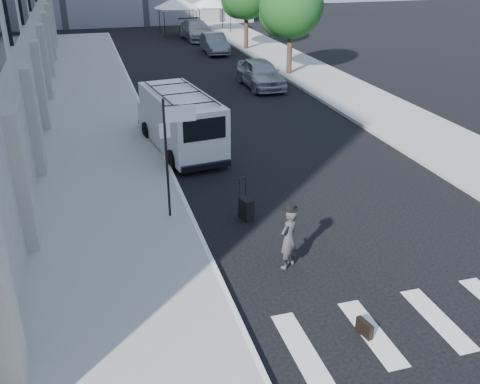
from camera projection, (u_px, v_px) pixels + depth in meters
ground at (292, 263)px, 13.64m from camera, size 120.00×120.00×0.00m
sidewalk_left at (94, 106)px, 26.44m from camera, size 4.50×48.00×0.15m
sidewalk_right at (310, 73)px, 33.30m from camera, size 4.00×56.00×0.15m
sign_pole at (174, 134)px, 14.70m from camera, size 1.03×0.07×3.50m
tree_near at (289, 8)px, 31.40m from camera, size 3.80×3.83×6.03m
tent_left at (177, 3)px, 46.56m from camera, size 4.00×4.00×3.20m
tent_right at (211, 1)px, 47.81m from camera, size 4.00×4.00×3.20m
businessman at (289, 238)px, 13.14m from camera, size 0.71×0.66×1.63m
briefcase at (364, 328)px, 11.06m from camera, size 0.20×0.45×0.34m
suitcase at (246, 209)px, 15.67m from camera, size 0.40×0.51×1.25m
cargo_van at (180, 120)px, 20.76m from camera, size 2.66×6.08×2.23m
parked_car_a at (260, 73)px, 29.99m from camera, size 1.86×4.59×1.56m
parked_car_b at (214, 43)px, 39.40m from camera, size 1.68×4.38×1.42m
parked_car_c at (197, 30)px, 44.85m from camera, size 2.42×5.46×1.56m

